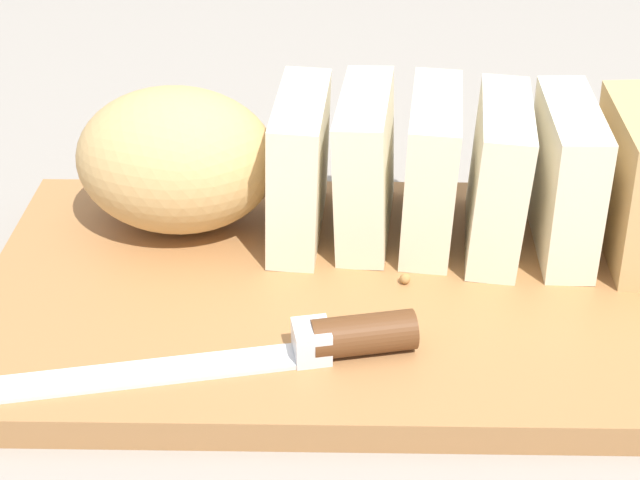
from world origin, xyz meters
TOP-DOWN VIEW (x-y plane):
  - ground_plane at (0.00, 0.00)m, footprint 3.00×3.00m
  - cutting_board at (0.00, 0.00)m, footprint 0.43×0.28m
  - bread_loaf at (0.01, 0.06)m, footprint 0.38×0.12m
  - bread_knife at (-0.01, -0.08)m, footprint 0.29×0.09m
  - crumb_near_knife at (-0.01, 0.03)m, footprint 0.00×0.00m
  - crumb_near_loaf at (0.05, 0.00)m, footprint 0.01×0.01m

SIDE VIEW (x-z plane):
  - ground_plane at x=0.00m, z-range 0.00..0.00m
  - cutting_board at x=0.00m, z-range 0.00..0.02m
  - crumb_near_knife at x=-0.01m, z-range 0.02..0.02m
  - crumb_near_loaf at x=0.05m, z-range 0.02..0.03m
  - bread_knife at x=-0.01m, z-range 0.02..0.04m
  - bread_loaf at x=0.01m, z-range 0.02..0.12m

